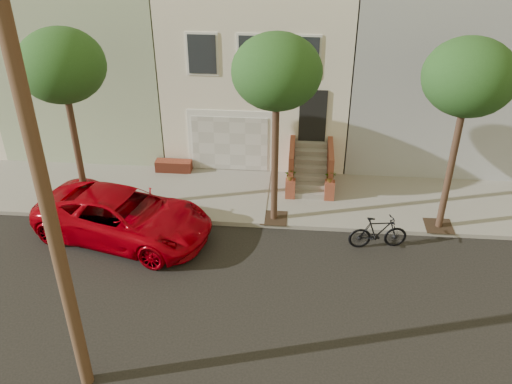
{
  "coord_description": "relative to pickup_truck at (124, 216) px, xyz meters",
  "views": [
    {
      "loc": [
        1.76,
        -11.71,
        10.56
      ],
      "look_at": [
        0.47,
        3.0,
        1.7
      ],
      "focal_mm": 38.66,
      "sensor_mm": 36.0,
      "label": 1
    }
  ],
  "objects": [
    {
      "name": "tree_left",
      "position": [
        -1.73,
        1.28,
        4.46
      ],
      "size": [
        2.7,
        2.57,
        6.3
      ],
      "color": "#2D2116",
      "rests_on": "sidewalk"
    },
    {
      "name": "ground",
      "position": [
        3.77,
        -2.62,
        -0.8
      ],
      "size": [
        90.0,
        90.0,
        0.0
      ],
      "primitive_type": "plane",
      "color": "black",
      "rests_on": "ground"
    },
    {
      "name": "tree_mid",
      "position": [
        4.77,
        1.28,
        4.46
      ],
      "size": [
        2.7,
        2.57,
        6.3
      ],
      "color": "#2D2116",
      "rests_on": "sidewalk"
    },
    {
      "name": "sidewalk",
      "position": [
        3.77,
        2.73,
        -0.72
      ],
      "size": [
        40.0,
        3.7,
        0.15
      ],
      "primitive_type": "cube",
      "color": "gray",
      "rests_on": "ground"
    },
    {
      "name": "motorcycle",
      "position": [
        8.12,
        0.14,
        -0.24
      ],
      "size": [
        1.92,
        0.79,
        1.12
      ],
      "primitive_type": "imported",
      "rotation": [
        0.0,
        0.0,
        1.72
      ],
      "color": "black",
      "rests_on": "ground"
    },
    {
      "name": "house_row",
      "position": [
        3.77,
        8.57,
        2.85
      ],
      "size": [
        33.1,
        11.7,
        7.0
      ],
      "color": "beige",
      "rests_on": "sidewalk"
    },
    {
      "name": "pickup_truck",
      "position": [
        0.0,
        0.0,
        0.0
      ],
      "size": [
        6.22,
        4.0,
        1.59
      ],
      "primitive_type": "imported",
      "rotation": [
        0.0,
        0.0,
        1.32
      ],
      "color": "#A1000B",
      "rests_on": "ground"
    },
    {
      "name": "tree_right",
      "position": [
        10.27,
        1.28,
        4.46
      ],
      "size": [
        2.7,
        2.57,
        6.3
      ],
      "color": "#2D2116",
      "rests_on": "sidewalk"
    }
  ]
}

